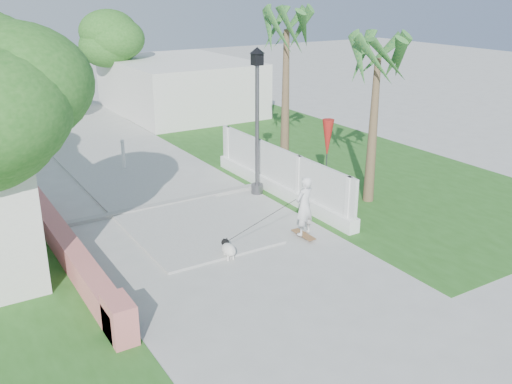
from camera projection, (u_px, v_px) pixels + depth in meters
ground at (277, 295)px, 11.91m from camera, size 90.00×90.00×0.00m
path_strip at (51, 117)px, 27.91m from camera, size 3.20×36.00×0.06m
curb at (164, 204)px, 16.70m from camera, size 6.50×0.25×0.10m
grass_right at (314, 155)px, 21.76m from camera, size 8.00×20.00×0.01m
pink_wall at (71, 254)px, 13.02m from camera, size 0.45×8.20×0.80m
lattice_fence at (280, 178)px, 17.40m from camera, size 0.35×7.00×1.50m
building_right at (180, 86)px, 28.83m from camera, size 6.00×8.00×2.60m
street_lamp at (257, 116)px, 16.91m from camera, size 0.44×0.44×4.44m
bollard at (123, 153)px, 19.82m from camera, size 0.14×0.14×1.09m
patio_umbrella at (328, 139)px, 17.30m from camera, size 0.36×0.36×2.30m
tree_path_right at (110, 41)px, 28.29m from camera, size 3.00×3.00×4.79m
palm_far at (287, 40)px, 17.85m from camera, size 1.80×1.80×5.30m
palm_near at (377, 67)px, 15.78m from camera, size 1.80×1.80×4.70m
skateboarder at (287, 212)px, 14.15m from camera, size 2.52×0.83×1.64m
dog at (228, 249)px, 13.47m from camera, size 0.34×0.64×0.44m
parked_car at (12, 76)px, 35.81m from camera, size 4.56×2.40×1.48m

